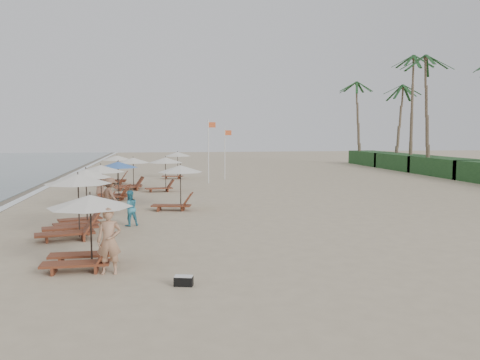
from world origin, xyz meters
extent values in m
plane|color=tan|center=(0.00, 0.00, 0.00)|extent=(160.00, 160.00, 0.00)
cube|color=white|center=(-11.20, 10.00, 0.01)|extent=(0.50, 140.00, 0.02)
cube|color=#193D1C|center=(22.00, 22.00, 0.80)|extent=(3.20, 8.00, 1.60)
cube|color=#193D1C|center=(22.00, 29.50, 0.80)|extent=(3.20, 8.00, 1.60)
cube|color=#193D1C|center=(22.00, 37.00, 0.80)|extent=(3.20, 8.00, 1.60)
cylinder|color=brown|center=(21.10, 23.20, 5.30)|extent=(0.36, 0.36, 10.60)
cylinder|color=brown|center=(22.00, 28.40, 5.70)|extent=(0.36, 0.36, 11.40)
cylinder|color=brown|center=(22.90, 33.60, 4.50)|extent=(0.36, 0.36, 9.00)
cylinder|color=brown|center=(21.10, 38.80, 4.90)|extent=(0.36, 0.36, 9.80)
cylinder|color=black|center=(-5.27, -4.13, 1.01)|extent=(0.05, 0.05, 2.01)
cone|color=white|center=(-5.27, -4.13, 1.91)|extent=(2.40, 2.40, 0.35)
cylinder|color=black|center=(-6.25, 0.16, 1.13)|extent=(0.05, 0.05, 2.26)
cone|color=white|center=(-6.25, 0.16, 2.16)|extent=(2.41, 2.41, 0.35)
cylinder|color=black|center=(-6.26, 2.31, 1.15)|extent=(0.05, 0.05, 2.29)
cone|color=white|center=(-6.26, 2.31, 2.19)|extent=(2.04, 2.04, 0.35)
cylinder|color=black|center=(-6.17, 6.86, 1.08)|extent=(0.05, 0.05, 2.16)
cone|color=white|center=(-6.17, 6.86, 2.06)|extent=(2.37, 2.37, 0.35)
cylinder|color=black|center=(-5.62, 10.78, 1.05)|extent=(0.05, 0.05, 2.11)
cone|color=#3E6BB8|center=(-5.62, 10.78, 2.01)|extent=(2.23, 2.23, 0.35)
cylinder|color=black|center=(-5.00, 15.55, 1.04)|extent=(0.05, 0.05, 2.09)
cone|color=white|center=(-5.00, 15.55, 1.99)|extent=(2.23, 2.23, 0.35)
cylinder|color=black|center=(-6.33, 19.12, 1.05)|extent=(0.05, 0.05, 2.09)
cone|color=white|center=(-6.33, 19.12, 1.99)|extent=(2.24, 2.24, 0.35)
cylinder|color=black|center=(-2.25, 6.32, 1.07)|extent=(0.05, 0.05, 2.15)
cone|color=white|center=(-2.25, 6.32, 2.05)|extent=(2.24, 2.24, 0.35)
cylinder|color=black|center=(-2.86, 14.33, 1.07)|extent=(0.05, 0.05, 2.15)
cone|color=white|center=(-2.86, 14.33, 2.05)|extent=(2.24, 2.24, 0.35)
cylinder|color=black|center=(-1.72, 23.32, 1.07)|extent=(0.05, 0.05, 2.15)
cone|color=white|center=(-1.72, 23.32, 2.05)|extent=(2.24, 2.24, 0.35)
imported|color=#AA7B5C|center=(-4.70, -4.92, 0.91)|extent=(0.69, 0.48, 1.82)
imported|color=teal|center=(-4.54, 2.14, 0.74)|extent=(0.87, 0.78, 1.48)
imported|color=brown|center=(-5.59, 5.10, 0.89)|extent=(1.21, 1.31, 1.77)
imported|color=#A27158|center=(-6.87, 12.59, 0.85)|extent=(0.70, 0.93, 1.71)
cube|color=black|center=(-2.76, -6.34, 0.12)|extent=(0.51, 0.34, 0.23)
cube|color=silver|center=(-2.76, -6.34, 0.24)|extent=(0.49, 0.32, 0.04)
cylinder|color=silver|center=(0.44, 18.93, 2.41)|extent=(0.08, 0.08, 4.83)
cube|color=#D95528|center=(0.72, 18.93, 4.43)|extent=(0.55, 0.02, 0.40)
cylinder|color=silver|center=(2.06, 21.70, 2.12)|extent=(0.08, 0.08, 4.23)
cube|color=#D95528|center=(2.34, 21.70, 3.83)|extent=(0.55, 0.02, 0.40)
camera|label=1|loc=(-3.36, -18.64, 3.85)|focal=37.27mm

